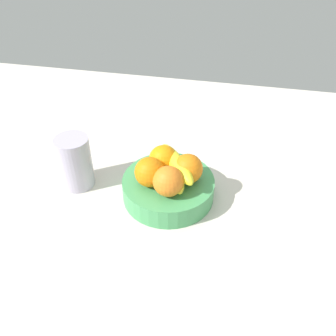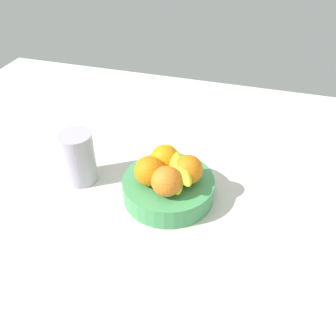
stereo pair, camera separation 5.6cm
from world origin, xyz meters
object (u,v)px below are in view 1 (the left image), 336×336
at_px(fruit_bowl, 168,189).
at_px(orange_front_right, 168,181).
at_px(orange_back_left, 163,160).
at_px(orange_center, 188,169).
at_px(orange_front_left, 150,172).
at_px(banana_bunch, 176,167).
at_px(thermos_tumbler, 76,161).

height_order(fruit_bowl, orange_front_right, orange_front_right).
bearing_deg(fruit_bowl, orange_back_left, -61.06).
height_order(orange_front_right, orange_center, same).
bearing_deg(orange_front_left, orange_front_right, 154.60).
xyz_separation_m(orange_front_right, banana_bunch, (-0.01, -0.06, -0.01)).
height_order(orange_front_right, thermos_tumbler, thermos_tumbler).
height_order(orange_front_right, orange_back_left, same).
xyz_separation_m(fruit_bowl, orange_back_left, (0.02, -0.04, 0.06)).
height_order(fruit_bowl, orange_front_left, orange_front_left).
xyz_separation_m(fruit_bowl, orange_front_left, (0.04, 0.02, 0.06)).
height_order(banana_bunch, thermos_tumbler, thermos_tumbler).
xyz_separation_m(orange_center, thermos_tumbler, (0.29, 0.00, -0.02)).
relative_size(orange_front_left, orange_front_right, 1.00).
relative_size(fruit_bowl, orange_back_left, 3.15).
height_order(fruit_bowl, orange_center, orange_center).
distance_m(orange_back_left, banana_bunch, 0.04).
height_order(fruit_bowl, orange_back_left, orange_back_left).
xyz_separation_m(orange_front_right, orange_center, (-0.04, -0.06, 0.00)).
height_order(orange_back_left, thermos_tumbler, thermos_tumbler).
height_order(orange_front_left, banana_bunch, orange_front_left).
distance_m(orange_front_left, banana_bunch, 0.07).
distance_m(fruit_bowl, orange_front_right, 0.08).
xyz_separation_m(fruit_bowl, banana_bunch, (-0.02, -0.02, 0.06)).
xyz_separation_m(orange_back_left, banana_bunch, (-0.03, 0.02, -0.01)).
bearing_deg(thermos_tumbler, banana_bunch, -177.62).
bearing_deg(orange_front_left, orange_center, -160.10).
xyz_separation_m(orange_center, banana_bunch, (0.03, -0.01, -0.01)).
height_order(orange_center, thermos_tumbler, thermos_tumbler).
bearing_deg(fruit_bowl, orange_center, -166.16).
bearing_deg(orange_back_left, banana_bunch, 154.02).
distance_m(orange_front_right, orange_center, 0.07).
height_order(orange_front_left, orange_back_left, same).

